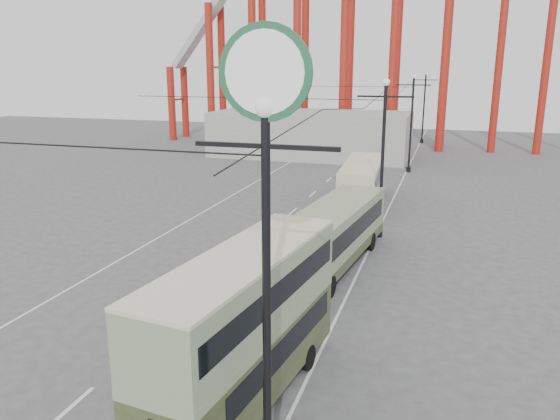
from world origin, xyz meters
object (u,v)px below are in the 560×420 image
(double_decker_bus, at_px, (245,322))
(pedestrian, at_px, (251,294))
(lamp_post_near, at_px, (266,167))
(single_decker_green, at_px, (333,233))
(single_decker_cream, at_px, (362,180))

(double_decker_bus, xyz_separation_m, pedestrian, (-2.02, 5.82, -1.79))
(lamp_post_near, bearing_deg, pedestrian, 112.88)
(single_decker_green, xyz_separation_m, single_decker_cream, (-0.74, 13.78, -0.01))
(single_decker_green, distance_m, single_decker_cream, 13.80)
(single_decker_green, height_order, single_decker_cream, single_decker_green)
(double_decker_bus, height_order, single_decker_green, double_decker_bus)
(double_decker_bus, xyz_separation_m, single_decker_cream, (-0.71, 26.06, -0.91))
(single_decker_green, bearing_deg, double_decker_bus, -83.54)
(single_decker_green, relative_size, single_decker_cream, 1.11)
(lamp_post_near, distance_m, single_decker_cream, 29.67)
(single_decker_cream, bearing_deg, double_decker_bus, -92.18)
(lamp_post_near, relative_size, single_decker_green, 0.95)
(double_decker_bus, distance_m, single_decker_cream, 26.08)
(double_decker_bus, bearing_deg, single_decker_green, 97.07)
(single_decker_green, height_order, pedestrian, single_decker_green)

